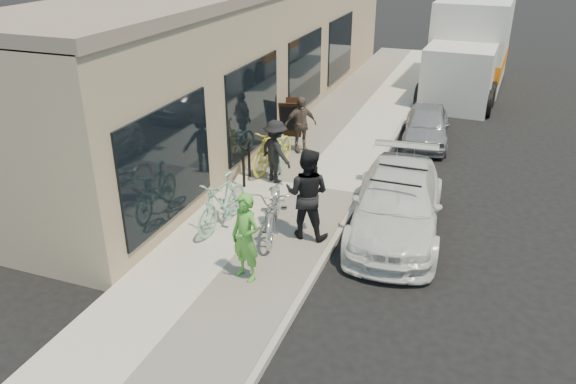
% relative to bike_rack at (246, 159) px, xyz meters
% --- Properties ---
extents(ground, '(120.00, 120.00, 0.00)m').
position_rel_bike_rack_xyz_m(ground, '(3.13, -2.71, -0.72)').
color(ground, black).
rests_on(ground, ground).
extents(sidewalk, '(3.00, 34.00, 0.15)m').
position_rel_bike_rack_xyz_m(sidewalk, '(1.13, 0.29, -0.65)').
color(sidewalk, '#BAB5A7').
rests_on(sidewalk, ground).
extents(curb, '(0.12, 34.00, 0.13)m').
position_rel_bike_rack_xyz_m(curb, '(2.68, 0.29, -0.66)').
color(curb, '#A29D94').
rests_on(curb, ground).
extents(storefront, '(3.60, 20.00, 4.22)m').
position_rel_bike_rack_xyz_m(storefront, '(-2.11, 5.28, 1.40)').
color(storefront, tan).
rests_on(storefront, ground).
extents(bike_rack, '(0.19, 0.66, 0.95)m').
position_rel_bike_rack_xyz_m(bike_rack, '(0.00, 0.00, 0.00)').
color(bike_rack, black).
rests_on(bike_rack, sidewalk).
extents(sandwich_board, '(0.78, 0.78, 1.05)m').
position_rel_bike_rack_xyz_m(sandwich_board, '(-0.14, 3.37, -0.04)').
color(sandwich_board, black).
rests_on(sandwich_board, sidewalk).
extents(sedan_white, '(2.12, 4.38, 1.27)m').
position_rel_bike_rack_xyz_m(sedan_white, '(3.69, -0.88, -0.11)').
color(sedan_white, silver).
rests_on(sedan_white, ground).
extents(sedan_silver, '(1.53, 3.18, 1.05)m').
position_rel_bike_rack_xyz_m(sedan_silver, '(3.54, 4.58, -0.20)').
color(sedan_silver, '#949499').
rests_on(sedan_silver, ground).
extents(moving_truck, '(2.78, 6.77, 3.28)m').
position_rel_bike_rack_xyz_m(moving_truck, '(4.11, 11.00, 0.73)').
color(moving_truck, beige).
rests_on(moving_truck, ground).
extents(tandem_bike, '(1.25, 2.17, 1.08)m').
position_rel_bike_rack_xyz_m(tandem_bike, '(1.50, -2.02, -0.03)').
color(tandem_bike, silver).
rests_on(tandem_bike, sidewalk).
extents(woman_rider, '(0.67, 0.56, 1.57)m').
position_rel_bike_rack_xyz_m(woman_rider, '(1.65, -3.68, 0.21)').
color(woman_rider, '#4FA336').
rests_on(woman_rider, sidewalk).
extents(man_standing, '(0.88, 0.69, 1.79)m').
position_rel_bike_rack_xyz_m(man_standing, '(2.14, -1.95, 0.32)').
color(man_standing, black).
rests_on(man_standing, sidewalk).
extents(cruiser_bike_a, '(0.65, 1.80, 1.06)m').
position_rel_bike_rack_xyz_m(cruiser_bike_a, '(0.44, -2.15, -0.04)').
color(cruiser_bike_a, '#80BFA9').
rests_on(cruiser_bike_a, sidewalk).
extents(cruiser_bike_b, '(1.11, 1.80, 0.89)m').
position_rel_bike_rack_xyz_m(cruiser_bike_b, '(0.39, 1.33, -0.13)').
color(cruiser_bike_b, '#80BFA9').
rests_on(cruiser_bike_b, sidewalk).
extents(cruiser_bike_c, '(0.80, 1.87, 1.09)m').
position_rel_bike_rack_xyz_m(cruiser_bike_c, '(0.31, 0.89, -0.03)').
color(cruiser_bike_c, yellow).
rests_on(cruiser_bike_c, sidewalk).
extents(bystander_a, '(1.12, 0.98, 1.50)m').
position_rel_bike_rack_xyz_m(bystander_a, '(0.63, 0.26, 0.18)').
color(bystander_a, black).
rests_on(bystander_a, sidewalk).
extents(bystander_b, '(0.92, 0.83, 1.50)m').
position_rel_bike_rack_xyz_m(bystander_b, '(0.53, 2.32, 0.17)').
color(bystander_b, brown).
rests_on(bystander_b, sidewalk).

